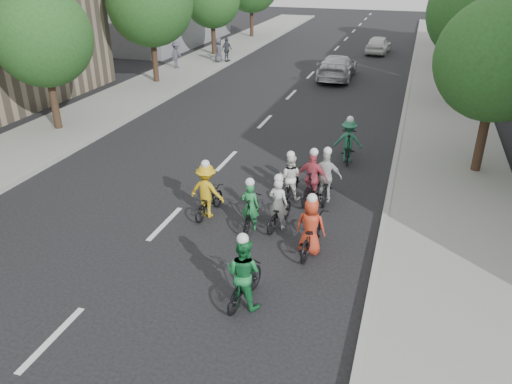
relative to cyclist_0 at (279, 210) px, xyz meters
The scene contains 24 objects.
ground 3.33m from the cyclist_0, 164.65° to the right, with size 120.00×120.00×0.00m, color black.
sidewalk_left 14.43m from the cyclist_0, 140.74° to the left, with size 4.00×80.00×0.15m, color gray.
curb_left 12.98m from the cyclist_0, 135.28° to the left, with size 0.18×80.00×0.18m, color #999993.
sidewalk_right 10.34m from the cyclist_0, 62.12° to the left, with size 4.00×80.00×0.15m, color gray.
curb_right 9.58m from the cyclist_0, 72.49° to the left, with size 0.18×80.00×0.18m, color #999993.
tree_l_2 12.94m from the cyclist_0, 155.71° to the left, with size 4.00×4.00×5.97m.
tree_l_3 18.57m from the cyclist_0, 128.82° to the left, with size 4.80×4.80×6.93m.
tree_r_0 8.74m from the cyclist_0, 45.50° to the left, with size 4.00×4.00×5.97m.
tree_r_1 16.26m from the cyclist_0, 69.08° to the left, with size 4.80×4.80×6.93m.
tree_r_2 24.63m from the cyclist_0, 76.65° to the left, with size 4.00×4.00×5.97m.
cyclist_0 is the anchor object (origin of this frame).
cyclist_1 3.58m from the cyclist_0, 86.97° to the right, with size 0.90×1.66×1.83m.
cyclist_2 2.17m from the cyclist_0, behind, with size 1.12×1.67×1.79m.
cyclist_3 1.92m from the cyclist_0, 72.02° to the left, with size 1.03×1.85×1.82m.
cyclist_4 1.52m from the cyclist_0, 41.53° to the right, with size 0.78×1.91×1.71m.
cyclist_5 0.79m from the cyclist_0, 156.68° to the right, with size 0.54×1.63×1.58m.
cyclist_6 1.92m from the cyclist_0, 94.28° to the left, with size 0.72×1.72×1.60m.
cyclist_7 5.68m from the cyclist_0, 78.40° to the left, with size 1.10×1.89×1.75m.
cyclist_8 2.26m from the cyclist_0, 64.84° to the left, with size 1.00×1.73×1.81m.
follow_car_lead 18.73m from the cyclist_0, 94.46° to the left, with size 2.00×4.91×1.43m, color silver.
follow_car_trail 27.98m from the cyclist_0, 89.66° to the left, with size 1.55×3.85×1.31m, color white.
spectator_0 21.39m from the cyclist_0, 123.55° to the left, with size 1.09×0.63×1.69m, color #4F4D5A.
spectator_1 22.88m from the cyclist_0, 114.45° to the left, with size 0.94×0.39×1.60m, color #474853.
spectator_2 22.80m from the cyclist_0, 115.90° to the left, with size 0.79×0.51×1.62m, color #484652.
Camera 1 is at (6.35, -11.18, 7.14)m, focal length 35.00 mm.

